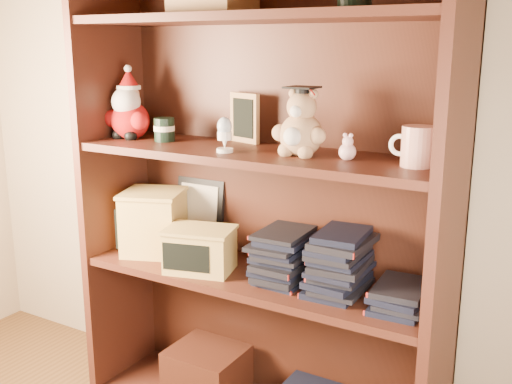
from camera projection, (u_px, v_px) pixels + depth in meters
bookcase at (263, 201)px, 1.90m from camera, size 1.20×0.35×1.60m
shelf_lower at (256, 278)px, 1.91m from camera, size 1.14×0.33×0.02m
shelf_upper at (256, 155)px, 1.82m from camera, size 1.14×0.33×0.02m
santa_plush at (129, 111)px, 2.03m from camera, size 0.18×0.13×0.26m
teachers_tin at (164, 129)px, 1.98m from camera, size 0.07×0.07×0.08m
chalkboard_plaque at (245, 119)px, 1.95m from camera, size 0.12×0.09×0.16m
egg_cup at (225, 133)px, 1.77m from camera, size 0.05×0.05×0.11m
grad_teddy_bear at (300, 129)px, 1.72m from camera, size 0.17×0.14×0.20m
pink_figurine at (347, 149)px, 1.66m from camera, size 0.05×0.05×0.08m
teacher_mug at (417, 146)px, 1.56m from camera, size 0.12×0.09×0.11m
certificate_frame at (199, 213)px, 2.15m from camera, size 0.20×0.05×0.25m
treats_box at (154, 222)px, 2.09m from camera, size 0.26×0.26×0.22m
pencils_box at (200, 249)px, 1.92m from camera, size 0.25×0.21×0.14m
book_stack_left at (283, 256)px, 1.84m from camera, size 0.14×0.20×0.16m
book_stack_mid at (340, 264)px, 1.75m from camera, size 0.14×0.20×0.18m
book_stack_right at (402, 295)px, 1.67m from camera, size 0.14×0.20×0.06m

